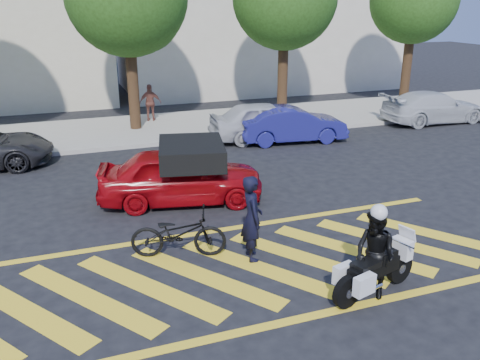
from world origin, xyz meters
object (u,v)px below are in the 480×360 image
object	(u,v)px
police_motorcycle	(374,271)
parked_right	(292,124)
officer_moto	(375,254)
bicycle	(178,233)
officer_bike	(252,218)
parked_mid_right	(266,121)
red_convertible	(181,176)
parked_far_right	(433,107)

from	to	relation	value
police_motorcycle	parked_right	size ratio (longest dim) A/B	0.50
officer_moto	bicycle	bearing A→B (deg)	-147.83
officer_moto	officer_bike	bearing A→B (deg)	-158.65
officer_moto	parked_mid_right	size ratio (longest dim) A/B	0.38
police_motorcycle	parked_right	world-z (taller)	parked_right
officer_moto	parked_right	size ratio (longest dim) A/B	0.41
red_convertible	parked_mid_right	bearing A→B (deg)	-29.80
bicycle	police_motorcycle	world-z (taller)	bicycle
police_motorcycle	parked_mid_right	bearing A→B (deg)	61.58
red_convertible	parked_far_right	distance (m)	13.58
red_convertible	parked_far_right	world-z (taller)	red_convertible
parked_far_right	parked_right	bearing A→B (deg)	97.47
officer_bike	parked_far_right	bearing A→B (deg)	-46.72
officer_bike	bicycle	world-z (taller)	officer_bike
red_convertible	bicycle	bearing A→B (deg)	177.23
officer_bike	officer_moto	bearing A→B (deg)	-136.01
police_motorcycle	parked_far_right	world-z (taller)	parked_far_right
parked_right	parked_mid_right	bearing A→B (deg)	58.74
bicycle	officer_moto	size ratio (longest dim) A/B	1.20
bicycle	parked_far_right	world-z (taller)	parked_far_right
officer_bike	red_convertible	bearing A→B (deg)	16.62
officer_bike	parked_far_right	xyz separation A→B (m)	(11.91, 8.81, -0.23)
red_convertible	parked_mid_right	xyz separation A→B (m)	(4.58, 5.10, 0.01)
police_motorcycle	officer_moto	bearing A→B (deg)	133.10
police_motorcycle	parked_mid_right	world-z (taller)	parked_mid_right
officer_bike	parked_far_right	world-z (taller)	officer_bike
officer_moto	parked_mid_right	world-z (taller)	officer_moto
police_motorcycle	parked_mid_right	size ratio (longest dim) A/B	0.46
officer_bike	bicycle	distance (m)	1.58
red_convertible	parked_right	size ratio (longest dim) A/B	1.06
officer_moto	red_convertible	size ratio (longest dim) A/B	0.38
police_motorcycle	red_convertible	bearing A→B (deg)	95.42
officer_bike	parked_mid_right	size ratio (longest dim) A/B	0.42
police_motorcycle	officer_moto	xyz separation A→B (m)	(-0.01, 0.01, 0.33)
officer_moto	parked_right	bearing A→B (deg)	146.51
officer_bike	bicycle	size ratio (longest dim) A/B	0.92
bicycle	parked_right	world-z (taller)	parked_right
police_motorcycle	parked_right	distance (m)	10.58
officer_moto	red_convertible	xyz separation A→B (m)	(-2.17, 5.61, -0.09)
red_convertible	parked_right	xyz separation A→B (m)	(5.38, 4.47, -0.07)
bicycle	parked_right	xyz separation A→B (m)	(6.16, 7.42, 0.14)
bicycle	red_convertible	world-z (taller)	red_convertible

